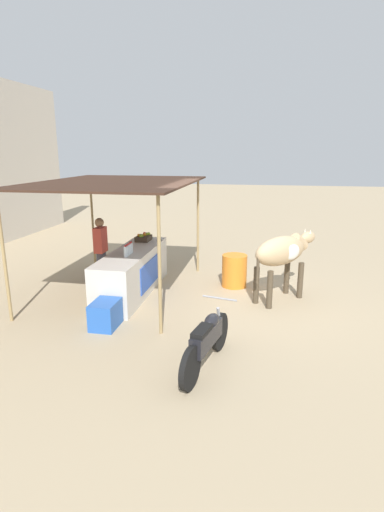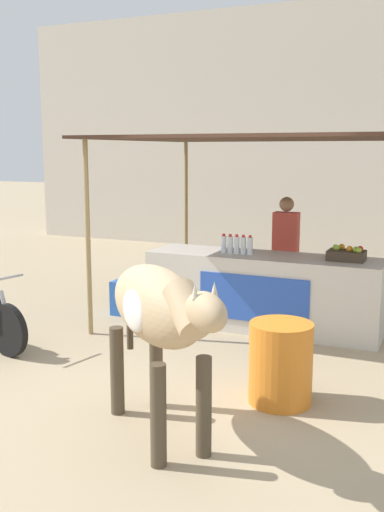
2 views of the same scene
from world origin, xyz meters
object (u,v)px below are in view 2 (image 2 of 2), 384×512
object	(u,v)px
cow	(159,312)
vendor_behind_counter	(285,255)
water_barrel	(281,363)
cooler_box	(136,297)
stall_counter	(263,292)
fruit_crate	(347,254)

from	to	relation	value
cow	vendor_behind_counter	bearing A→B (deg)	91.06
water_barrel	cooler_box	bearing A→B (deg)	142.08
stall_counter	vendor_behind_counter	bearing A→B (deg)	84.03
fruit_crate	water_barrel	xyz separation A→B (m)	(-0.18, -2.23, -0.66)
vendor_behind_counter	water_barrel	distance (m)	3.07
fruit_crate	cow	xyz separation A→B (m)	(-0.88, -3.27, 0.00)
stall_counter	cooler_box	distance (m)	1.84
fruit_crate	water_barrel	distance (m)	2.33
water_barrel	cow	world-z (taller)	cow
vendor_behind_counter	cooler_box	size ratio (longest dim) A/B	2.75
water_barrel	cow	bearing A→B (deg)	-123.97
fruit_crate	cow	world-z (taller)	cow
vendor_behind_counter	cow	distance (m)	3.98
stall_counter	vendor_behind_counter	size ratio (longest dim) A/B	1.82
vendor_behind_counter	cow	world-z (taller)	vendor_behind_counter
fruit_crate	cow	bearing A→B (deg)	-105.00
water_barrel	stall_counter	bearing A→B (deg)	111.36
stall_counter	cow	distance (m)	3.27
vendor_behind_counter	stall_counter	bearing A→B (deg)	-95.97
cow	fruit_crate	bearing A→B (deg)	75.00
cooler_box	cow	world-z (taller)	cow
cooler_box	vendor_behind_counter	bearing A→B (deg)	24.12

